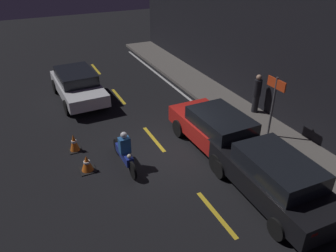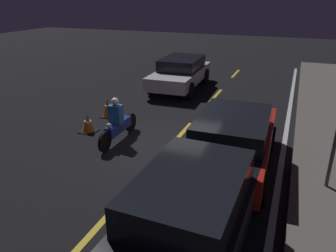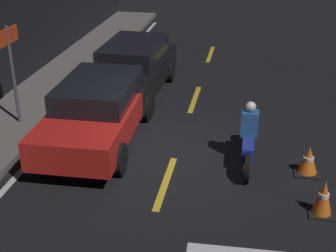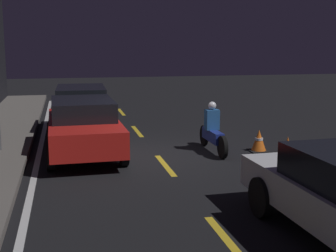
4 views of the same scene
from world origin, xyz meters
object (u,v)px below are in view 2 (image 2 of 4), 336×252
(sedan_white, at_px, (181,72))
(taxi_red, at_px, (233,139))
(motorcycle, at_px, (118,123))
(van_black, at_px, (194,208))
(traffic_cone_mid, at_px, (88,123))
(traffic_cone_near, at_px, (108,108))

(sedan_white, height_order, taxi_red, taxi_red)
(taxi_red, relative_size, motorcycle, 2.01)
(sedan_white, bearing_deg, van_black, 18.66)
(taxi_red, height_order, traffic_cone_mid, taxi_red)
(van_black, distance_m, traffic_cone_near, 6.97)
(taxi_red, bearing_deg, traffic_cone_near, 65.50)
(sedan_white, bearing_deg, traffic_cone_near, -15.93)
(taxi_red, bearing_deg, sedan_white, 27.82)
(taxi_red, xyz_separation_m, van_black, (3.00, -0.06, 0.01))
(sedan_white, relative_size, van_black, 0.99)
(taxi_red, xyz_separation_m, traffic_cone_mid, (-0.65, -4.69, -0.50))
(van_black, distance_m, traffic_cone_mid, 5.92)
(motorcycle, bearing_deg, traffic_cone_mid, -102.04)
(van_black, bearing_deg, sedan_white, 22.14)
(traffic_cone_near, height_order, traffic_cone_mid, traffic_cone_near)
(traffic_cone_near, bearing_deg, motorcycle, 39.73)
(taxi_red, relative_size, traffic_cone_near, 6.33)
(taxi_red, relative_size, van_black, 0.96)
(sedan_white, bearing_deg, taxi_red, 27.15)
(van_black, height_order, traffic_cone_near, van_black)
(traffic_cone_near, xyz_separation_m, traffic_cone_mid, (1.41, 0.14, -0.04))
(traffic_cone_mid, bearing_deg, traffic_cone_near, -174.51)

